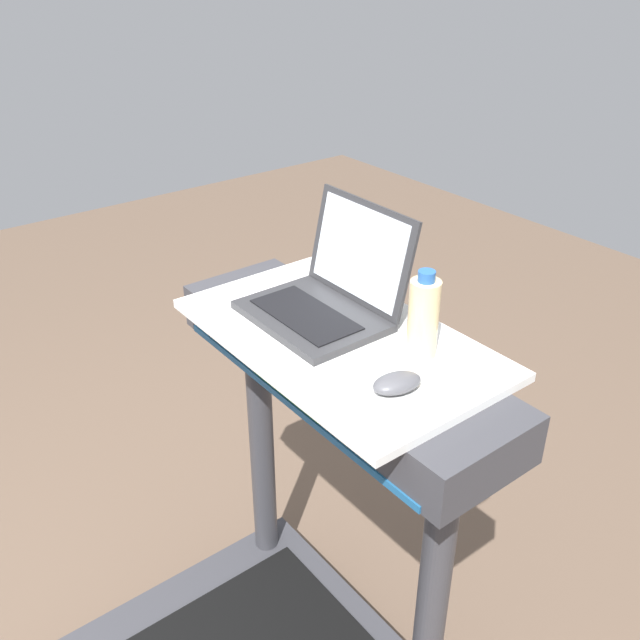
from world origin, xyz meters
TOP-DOWN VIEW (x-y plane):
  - desk_board at (0.00, 0.70)m, footprint 0.72×0.42m
  - laptop at (-0.08, 0.74)m, footprint 0.32×0.28m
  - computer_mouse at (0.24, 0.65)m, footprint 0.08×0.11m
  - water_bottle at (0.17, 0.78)m, footprint 0.06×0.06m

SIDE VIEW (x-z plane):
  - desk_board at x=0.00m, z-range 1.05..1.07m
  - computer_mouse at x=0.24m, z-range 1.07..1.11m
  - laptop at x=-0.08m, z-range 1.00..1.24m
  - water_bottle at x=0.17m, z-range 1.06..1.25m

